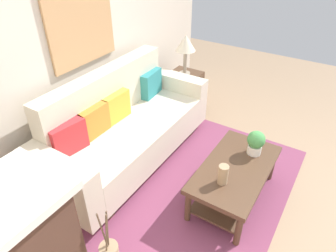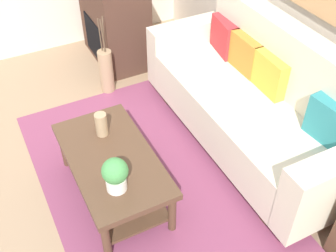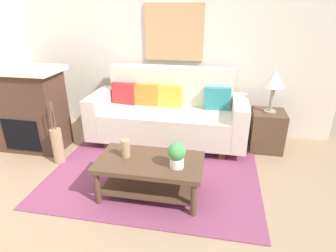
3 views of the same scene
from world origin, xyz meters
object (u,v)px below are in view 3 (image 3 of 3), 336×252
at_px(tabletop_vase, 126,148).
at_px(floor_vase, 58,146).
at_px(throw_pillow_orange, 147,94).
at_px(fireplace, 29,109).
at_px(couch, 168,115).
at_px(table_lamp, 274,81).
at_px(side_table, 267,131).
at_px(throw_pillow_teal, 217,98).
at_px(framed_painting, 174,32).
at_px(coffee_table, 150,170).
at_px(throw_pillow_crimson, 124,93).
at_px(throw_pillow_mustard, 170,96).
at_px(potted_plant_tabletop, 177,154).

bearing_deg(tabletop_vase, floor_vase, 158.86).
xyz_separation_m(throw_pillow_orange, fireplace, (-1.50, -0.66, -0.09)).
distance_m(couch, table_lamp, 1.52).
xyz_separation_m(side_table, table_lamp, (0.00, 0.00, 0.71)).
height_order(throw_pillow_teal, fireplace, fireplace).
relative_size(floor_vase, framed_painting, 0.54).
relative_size(throw_pillow_teal, side_table, 0.64).
bearing_deg(tabletop_vase, fireplace, 155.52).
distance_m(coffee_table, framed_painting, 2.16).
bearing_deg(side_table, tabletop_vase, -140.85).
height_order(throw_pillow_crimson, side_table, throw_pillow_crimson).
distance_m(throw_pillow_crimson, fireplace, 1.34).
relative_size(couch, fireplace, 1.91).
height_order(floor_vase, framed_painting, framed_painting).
bearing_deg(fireplace, throw_pillow_teal, 14.56).
bearing_deg(throw_pillow_orange, couch, -20.00).
xyz_separation_m(couch, throw_pillow_teal, (0.69, 0.13, 0.25)).
height_order(throw_pillow_orange, fireplace, fireplace).
bearing_deg(throw_pillow_teal, throw_pillow_crimson, 180.00).
relative_size(coffee_table, framed_painting, 1.27).
distance_m(throw_pillow_mustard, framed_painting, 0.92).
height_order(throw_pillow_crimson, fireplace, fireplace).
distance_m(tabletop_vase, side_table, 2.10).
height_order(couch, tabletop_vase, couch).
xyz_separation_m(throw_pillow_crimson, throw_pillow_orange, (0.35, 0.00, 0.00)).
bearing_deg(table_lamp, tabletop_vase, -140.85).
xyz_separation_m(potted_plant_tabletop, table_lamp, (1.06, 1.42, 0.42)).
bearing_deg(coffee_table, couch, 92.51).
xyz_separation_m(throw_pillow_mustard, potted_plant_tabletop, (0.35, -1.51, -0.11)).
height_order(table_lamp, fireplace, fireplace).
bearing_deg(throw_pillow_crimson, framed_painting, 26.26).
distance_m(throw_pillow_teal, tabletop_vase, 1.68).
height_order(throw_pillow_mustard, throw_pillow_teal, same).
relative_size(tabletop_vase, table_lamp, 0.34).
distance_m(table_lamp, fireplace, 3.33).
bearing_deg(tabletop_vase, side_table, 39.15).
bearing_deg(potted_plant_tabletop, couch, 104.30).
xyz_separation_m(coffee_table, side_table, (1.35, 1.35, -0.03)).
bearing_deg(floor_vase, table_lamp, 18.54).
xyz_separation_m(table_lamp, fireplace, (-3.26, -0.57, -0.41)).
height_order(potted_plant_tabletop, framed_painting, framed_painting).
bearing_deg(throw_pillow_crimson, couch, -10.31).
relative_size(throw_pillow_crimson, tabletop_vase, 1.86).
xyz_separation_m(throw_pillow_teal, coffee_table, (-0.63, -1.44, -0.37)).
bearing_deg(throw_pillow_crimson, throw_pillow_teal, 0.00).
height_order(throw_pillow_mustard, potted_plant_tabletop, throw_pillow_mustard).
bearing_deg(table_lamp, fireplace, -170.09).
bearing_deg(fireplace, couch, 16.11).
distance_m(table_lamp, floor_vase, 2.94).
relative_size(side_table, floor_vase, 1.19).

